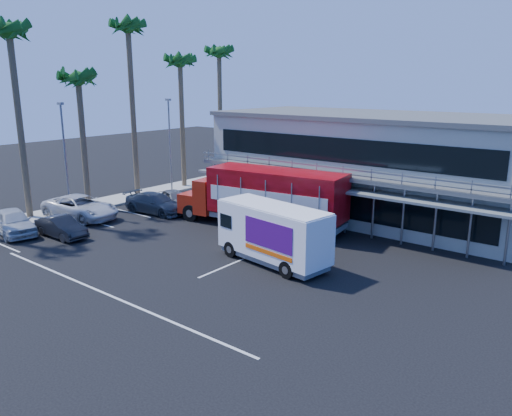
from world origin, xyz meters
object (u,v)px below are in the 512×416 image
Objects in this scene: white_van at (273,233)px; parked_car_b at (61,227)px; parked_car_a at (13,222)px; red_truck at (265,196)px.

parked_car_b is at bearing -152.74° from white_van.
parked_car_a is 1.21× the size of parked_car_b.
parked_car_a is at bearing -144.45° from red_truck.
parked_car_a is at bearing 116.33° from parked_car_b.
white_van is 1.71× the size of parked_car_b.
red_truck is at bearing 139.26° from white_van.
red_truck is 16.25m from parked_car_a.
parked_car_a is 3.38m from parked_car_b.
parked_car_b is (-8.80, -9.54, -1.53)m from red_truck.
parked_car_a reaches higher than parked_car_b.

